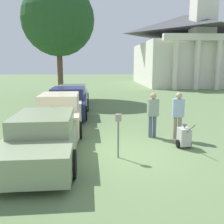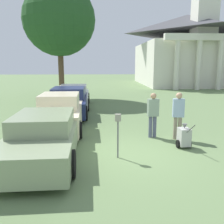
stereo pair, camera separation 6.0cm
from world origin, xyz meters
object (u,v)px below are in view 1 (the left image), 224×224
at_px(person_worker, 153,112).
at_px(person_supervisor, 178,113).
at_px(parked_car_white, 73,97).
at_px(parked_car_navy, 69,102).
at_px(parked_car_cream, 60,113).
at_px(parking_meter, 118,128).
at_px(church, 185,48).
at_px(equipment_cart, 184,137).
at_px(parked_car_sage, 46,136).

height_order(person_worker, person_supervisor, person_supervisor).
bearing_deg(parked_car_white, parked_car_navy, -91.71).
xyz_separation_m(parked_car_navy, person_supervisor, (4.66, -4.86, 0.31)).
bearing_deg(parked_car_navy, parked_car_white, 88.29).
height_order(parked_car_cream, parked_car_navy, parked_car_cream).
bearing_deg(parked_car_navy, person_supervisor, -47.90).
height_order(parked_car_white, parking_meter, parked_car_white).
bearing_deg(church, equipment_cart, -109.17).
bearing_deg(parked_car_navy, equipment_cart, -53.70).
xyz_separation_m(parked_car_sage, person_worker, (3.76, 1.84, 0.34)).
relative_size(person_supervisor, church, 0.09).
relative_size(person_worker, person_supervisor, 0.97).
xyz_separation_m(parked_car_white, person_supervisor, (4.66, -7.47, 0.34)).
bearing_deg(person_supervisor, parked_car_sage, 26.35).
relative_size(equipment_cart, church, 0.05).
distance_m(parking_meter, person_worker, 2.59).
xyz_separation_m(parking_meter, equipment_cart, (2.34, 0.80, -0.57)).
distance_m(parked_car_sage, equipment_cart, 4.62).
distance_m(equipment_cart, church, 28.21).
bearing_deg(equipment_cart, parked_car_cream, 145.73).
distance_m(parked_car_sage, parked_car_navy, 6.40).
relative_size(parked_car_navy, equipment_cart, 5.10).
relative_size(parked_car_sage, church, 0.26).
relative_size(parked_car_navy, parking_meter, 3.70).
height_order(parked_car_navy, parking_meter, parked_car_navy).
bearing_deg(parking_meter, church, 67.04).
distance_m(parked_car_navy, parked_car_white, 2.61).
distance_m(person_supervisor, church, 27.16).
bearing_deg(parked_car_cream, person_worker, -21.51).
bearing_deg(person_worker, equipment_cart, 115.83).
distance_m(person_worker, church, 27.20).
relative_size(parked_car_cream, parked_car_white, 0.92).
distance_m(parked_car_cream, parked_car_white, 5.81).
height_order(parked_car_sage, parked_car_cream, parked_car_cream).
height_order(parked_car_navy, person_worker, person_worker).
relative_size(parking_meter, church, 0.07).
height_order(parked_car_cream, parking_meter, parked_car_cream).
distance_m(parked_car_sage, person_worker, 4.20).
relative_size(parked_car_white, church, 0.25).
xyz_separation_m(parked_car_sage, parking_meter, (2.24, -0.26, 0.29)).
xyz_separation_m(parked_car_cream, parking_meter, (2.24, -3.45, 0.23)).
height_order(parking_meter, church, church).
relative_size(parked_car_navy, person_supervisor, 2.83).
height_order(parked_car_cream, person_worker, person_worker).
distance_m(parked_car_navy, church, 24.98).
xyz_separation_m(parked_car_sage, person_supervisor, (4.66, 1.54, 0.37)).
height_order(parked_car_sage, church, church).
relative_size(parked_car_white, equipment_cart, 5.10).
height_order(parked_car_navy, parked_car_white, parked_car_navy).
relative_size(parked_car_cream, person_worker, 2.66).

